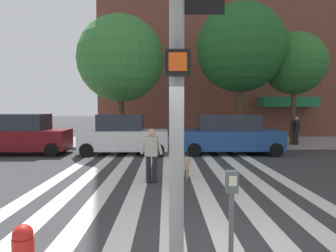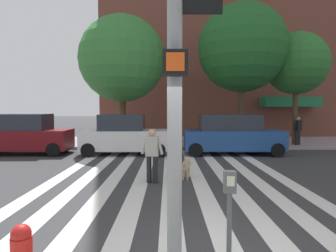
# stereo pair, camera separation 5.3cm
# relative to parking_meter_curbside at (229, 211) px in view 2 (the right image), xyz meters

# --- Properties ---
(ground_plane) EXTENTS (160.00, 160.00, 0.00)m
(ground_plane) POSITION_rel_parking_meter_curbside_xyz_m (0.06, 6.47, -1.03)
(ground_plane) COLOR #353538
(sidewalk_far) EXTENTS (80.00, 6.00, 0.15)m
(sidewalk_far) POSITION_rel_parking_meter_curbside_xyz_m (0.06, 15.35, -0.95)
(sidewalk_far) COLOR #9C8F96
(sidewalk_far) RESTS_ON ground_plane
(crosswalk_stripes) EXTENTS (7.65, 11.15, 0.01)m
(crosswalk_stripes) POSITION_rel_parking_meter_curbside_xyz_m (-0.66, 6.47, -1.03)
(crosswalk_stripes) COLOR silver
(crosswalk_stripes) RESTS_ON ground_plane
(parking_meter_curbside) EXTENTS (0.14, 0.11, 1.36)m
(parking_meter_curbside) POSITION_rel_parking_meter_curbside_xyz_m (0.00, 0.00, 0.00)
(parking_meter_curbside) COLOR #515456
(parking_meter_curbside) RESTS_ON sidewalk_near
(parked_car_near_curb) EXTENTS (4.42, 2.04, 1.99)m
(parked_car_near_curb) POSITION_rel_parking_meter_curbside_xyz_m (-7.87, 10.82, -0.06)
(parked_car_near_curb) COLOR maroon
(parked_car_near_curb) RESTS_ON ground_plane
(parked_car_behind_first) EXTENTS (4.25, 2.05, 1.98)m
(parked_car_behind_first) POSITION_rel_parking_meter_curbside_xyz_m (-2.86, 10.82, -0.10)
(parked_car_behind_first) COLOR silver
(parked_car_behind_first) RESTS_ON ground_plane
(parked_car_third_in_line) EXTENTS (4.80, 1.98, 1.96)m
(parked_car_third_in_line) POSITION_rel_parking_meter_curbside_xyz_m (2.42, 10.82, -0.07)
(parked_car_third_in_line) COLOR navy
(parked_car_third_in_line) RESTS_ON ground_plane
(street_tree_nearest) EXTENTS (4.90, 4.90, 7.39)m
(street_tree_nearest) POSITION_rel_parking_meter_curbside_xyz_m (-3.34, 13.22, 4.05)
(street_tree_nearest) COLOR #4C3823
(street_tree_nearest) RESTS_ON sidewalk_far
(street_tree_middle) EXTENTS (5.02, 5.02, 8.07)m
(street_tree_middle) POSITION_rel_parking_meter_curbside_xyz_m (3.48, 13.22, 4.66)
(street_tree_middle) COLOR #4C3823
(street_tree_middle) RESTS_ON sidewalk_far
(street_tree_further) EXTENTS (3.59, 3.59, 6.52)m
(street_tree_further) POSITION_rel_parking_meter_curbside_xyz_m (6.71, 13.48, 3.83)
(street_tree_further) COLOR #4C3823
(street_tree_further) RESTS_ON sidewalk_far
(pedestrian_dog_walker) EXTENTS (0.71, 0.31, 1.64)m
(pedestrian_dog_walker) POSITION_rel_parking_meter_curbside_xyz_m (-1.21, 5.27, -0.10)
(pedestrian_dog_walker) COLOR black
(pedestrian_dog_walker) RESTS_ON ground_plane
(dog_on_leash) EXTENTS (0.37, 0.97, 0.65)m
(dog_on_leash) POSITION_rel_parking_meter_curbside_xyz_m (-0.14, 5.87, -0.59)
(dog_on_leash) COLOR tan
(dog_on_leash) RESTS_ON ground_plane
(pedestrian_bystander) EXTENTS (0.66, 0.41, 1.64)m
(pedestrian_bystander) POSITION_rel_parking_meter_curbside_xyz_m (6.81, 13.26, 0.05)
(pedestrian_bystander) COLOR black
(pedestrian_bystander) RESTS_ON sidewalk_far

